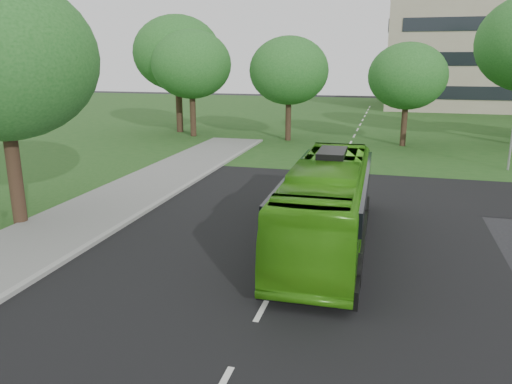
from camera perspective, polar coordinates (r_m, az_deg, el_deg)
ground at (r=15.71m, az=2.84°, el=-9.44°), size 160.00×160.00×0.00m
street_surfaces at (r=37.46m, az=9.76°, el=4.82°), size 120.00×120.00×0.15m
tree_park_a at (r=43.45m, az=-7.41°, el=14.26°), size 6.71×6.71×8.92m
tree_park_b at (r=40.88m, az=3.80°, el=13.67°), size 6.32×6.32×8.29m
tree_park_c at (r=39.74m, az=16.94°, el=12.54°), size 5.82×5.82×7.73m
tree_park_f at (r=46.24m, az=-9.00°, el=15.41°), size 7.70×7.70×10.28m
tree_side_near at (r=21.48m, az=-27.21°, el=13.34°), size 7.18×7.18×9.54m
bus at (r=17.90m, az=8.15°, el=-1.31°), size 2.74×10.95×3.04m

